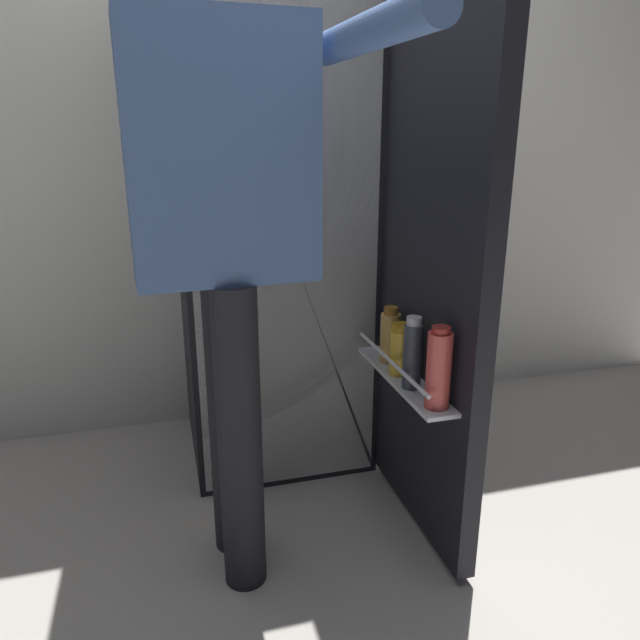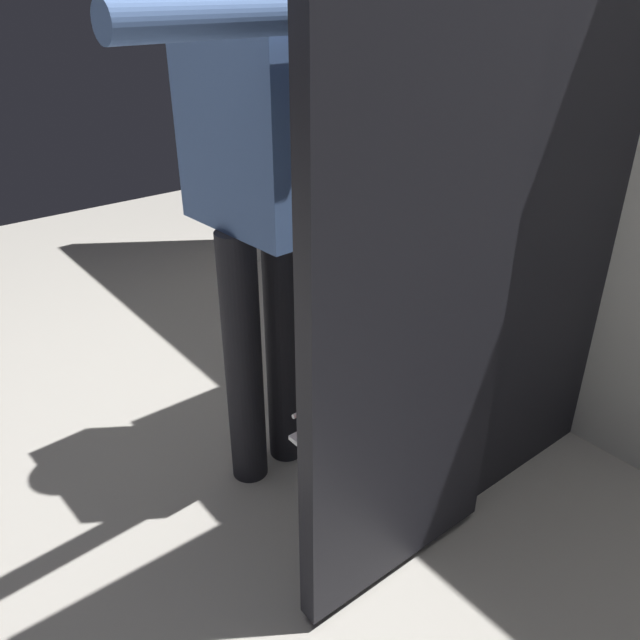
{
  "view_description": "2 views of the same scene",
  "coord_description": "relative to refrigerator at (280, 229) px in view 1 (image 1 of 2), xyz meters",
  "views": [
    {
      "loc": [
        -0.4,
        -1.6,
        1.23
      ],
      "look_at": [
        0.01,
        -0.1,
        0.74
      ],
      "focal_mm": 32.81,
      "sensor_mm": 36.0,
      "label": 1
    },
    {
      "loc": [
        1.24,
        -1.05,
        1.5
      ],
      "look_at": [
        -0.01,
        -0.06,
        0.65
      ],
      "focal_mm": 35.58,
      "sensor_mm": 36.0,
      "label": 2
    }
  ],
  "objects": [
    {
      "name": "ground_plane",
      "position": [
        -0.03,
        -0.51,
        -0.91
      ],
      "size": [
        6.89,
        6.89,
        0.0
      ],
      "primitive_type": "plane",
      "color": "#B7B2A8"
    },
    {
      "name": "kitchen_wall",
      "position": [
        -0.03,
        0.42,
        0.34
      ],
      "size": [
        4.4,
        0.1,
        2.49
      ],
      "primitive_type": "cube",
      "color": "silver",
      "rests_on": "ground_plane"
    },
    {
      "name": "refrigerator",
      "position": [
        0.0,
        0.0,
        0.0
      ],
      "size": [
        0.72,
        1.28,
        1.82
      ],
      "color": "black",
      "rests_on": "ground_plane"
    },
    {
      "name": "person",
      "position": [
        -0.26,
        -0.62,
        0.17
      ],
      "size": [
        0.6,
        0.77,
        1.76
      ],
      "color": "black",
      "rests_on": "ground_plane"
    }
  ]
}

